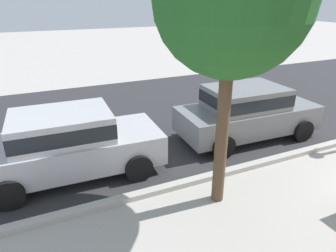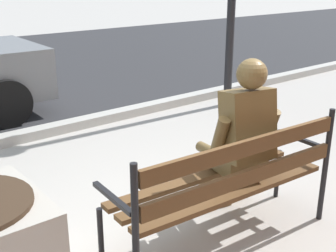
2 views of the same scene
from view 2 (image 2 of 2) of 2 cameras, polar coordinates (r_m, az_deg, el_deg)
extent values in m
plane|color=#ADA8A0|center=(3.47, 3.66, -14.69)|extent=(80.00, 80.00, 0.00)
cube|color=#B2AFA8|center=(5.69, -16.44, -0.83)|extent=(60.00, 0.20, 0.12)
cube|color=brown|center=(3.19, 8.77, -8.74)|extent=(1.70, 0.23, 0.04)
cube|color=brown|center=(3.31, 6.61, -7.59)|extent=(1.70, 0.23, 0.04)
cube|color=brown|center=(3.43, 4.62, -6.50)|extent=(1.70, 0.23, 0.04)
cube|color=brown|center=(3.06, 10.10, -6.55)|extent=(1.70, 0.15, 0.11)
cube|color=brown|center=(2.97, 10.34, -2.72)|extent=(1.70, 0.15, 0.11)
cylinder|color=black|center=(3.14, -8.66, -14.05)|extent=(0.04, 0.04, 0.45)
cylinder|color=black|center=(2.65, -4.19, -14.24)|extent=(0.04, 0.04, 0.95)
cube|color=black|center=(2.78, -7.18, -9.15)|extent=(0.07, 0.48, 0.03)
cylinder|color=black|center=(4.10, 13.94, -6.00)|extent=(0.04, 0.04, 0.45)
cylinder|color=black|center=(3.75, 19.61, -4.89)|extent=(0.04, 0.04, 0.95)
cube|color=black|center=(3.84, 16.62, -1.64)|extent=(0.07, 0.48, 0.03)
cube|color=brown|center=(3.47, 8.98, -4.38)|extent=(0.41, 0.39, 0.16)
cube|color=brown|center=(3.28, 10.25, 0.14)|extent=(0.42, 0.37, 0.55)
sphere|color=brown|center=(3.17, 10.76, 6.60)|extent=(0.22, 0.22, 0.22)
cylinder|color=brown|center=(3.19, 6.76, -1.16)|extent=(0.13, 0.20, 0.29)
cylinder|color=brown|center=(3.36, 5.24, -3.16)|extent=(0.14, 0.28, 0.10)
cylinder|color=brown|center=(3.44, 13.00, -0.04)|extent=(0.13, 0.20, 0.29)
cylinder|color=brown|center=(3.60, 11.56, -1.91)|extent=(0.14, 0.28, 0.10)
cylinder|color=brown|center=(3.54, 6.47, -4.43)|extent=(0.21, 0.38, 0.14)
cylinder|color=brown|center=(3.80, 4.88, -7.19)|extent=(0.11, 0.11, 0.50)
cube|color=brown|center=(3.94, 4.35, -9.65)|extent=(0.16, 0.26, 0.07)
cylinder|color=brown|center=(3.64, 8.89, -3.91)|extent=(0.21, 0.38, 0.14)
cylinder|color=brown|center=(3.88, 7.19, -6.65)|extent=(0.11, 0.11, 0.50)
cube|color=brown|center=(4.02, 6.60, -9.08)|extent=(0.16, 0.26, 0.07)
cube|color=brown|center=(4.10, 7.89, -7.89)|extent=(0.31, 0.24, 0.16)
cylinder|color=black|center=(6.13, -20.10, 2.76)|extent=(0.65, 0.24, 0.64)
camera|label=1|loc=(5.33, -132.91, 8.70)|focal=32.14mm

